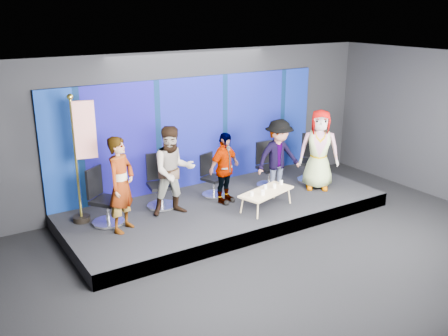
% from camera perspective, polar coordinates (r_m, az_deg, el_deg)
% --- Properties ---
extents(ground, '(10.00, 10.00, 0.00)m').
position_cam_1_polar(ground, '(9.36, 8.51, -10.56)').
color(ground, black).
rests_on(ground, ground).
extents(room_walls, '(10.02, 8.02, 3.51)m').
position_cam_1_polar(room_walls, '(8.48, 9.26, 4.03)').
color(room_walls, black).
rests_on(room_walls, ground).
extents(riser, '(7.00, 3.00, 0.30)m').
position_cam_1_polar(riser, '(11.10, 0.14, -4.74)').
color(riser, black).
rests_on(riser, ground).
extents(backdrop, '(7.00, 0.08, 2.60)m').
position_cam_1_polar(backdrop, '(11.83, -3.63, 4.07)').
color(backdrop, navy).
rests_on(backdrop, riser).
extents(chair_a, '(0.91, 0.91, 1.15)m').
position_cam_1_polar(chair_a, '(10.17, -13.48, -4.24)').
color(chair_a, silver).
rests_on(chair_a, riser).
extents(panelist_a, '(0.81, 0.77, 1.87)m').
position_cam_1_polar(panelist_a, '(9.62, -11.65, -1.86)').
color(panelist_a, black).
rests_on(panelist_a, riser).
extents(chair_b, '(0.76, 0.76, 1.16)m').
position_cam_1_polar(chair_b, '(10.81, -7.27, -2.50)').
color(chair_b, silver).
rests_on(chair_b, riser).
extents(panelist_b, '(1.02, 0.86, 1.87)m').
position_cam_1_polar(panelist_b, '(10.23, -5.81, -0.34)').
color(panelist_b, black).
rests_on(panelist_b, riser).
extents(chair_c, '(0.70, 0.70, 0.98)m').
position_cam_1_polar(chair_c, '(11.37, -1.38, -1.62)').
color(chair_c, silver).
rests_on(chair_c, riser).
extents(panelist_c, '(1.00, 0.67, 1.58)m').
position_cam_1_polar(panelist_c, '(10.83, 0.03, -0.02)').
color(panelist_c, black).
rests_on(panelist_c, riser).
extents(chair_d, '(0.63, 0.63, 1.08)m').
position_cam_1_polar(chair_d, '(12.01, 5.02, -0.45)').
color(chair_d, silver).
rests_on(chair_d, riser).
extents(panelist_d, '(1.16, 0.70, 1.74)m').
position_cam_1_polar(panelist_d, '(11.43, 6.25, 1.27)').
color(panelist_d, black).
rests_on(panelist_d, riser).
extents(chair_e, '(0.93, 0.93, 1.17)m').
position_cam_1_polar(chair_e, '(12.49, 9.91, 0.22)').
color(chair_e, silver).
rests_on(chair_e, riser).
extents(panelist_e, '(1.10, 1.05, 1.89)m').
position_cam_1_polar(panelist_e, '(11.87, 10.80, 2.07)').
color(panelist_e, black).
rests_on(panelist_e, riser).
extents(coffee_table, '(1.37, 0.87, 0.39)m').
position_cam_1_polar(coffee_table, '(10.68, 4.86, -2.80)').
color(coffee_table, tan).
rests_on(coffee_table, riser).
extents(mug_a, '(0.08, 0.08, 0.09)m').
position_cam_1_polar(mug_a, '(10.37, 3.20, -2.97)').
color(mug_a, white).
rests_on(mug_a, coffee_table).
extents(mug_b, '(0.09, 0.09, 0.10)m').
position_cam_1_polar(mug_b, '(10.43, 4.46, -2.82)').
color(mug_b, white).
rests_on(mug_b, coffee_table).
extents(mug_c, '(0.07, 0.07, 0.09)m').
position_cam_1_polar(mug_c, '(10.78, 4.76, -2.16)').
color(mug_c, white).
rests_on(mug_c, coffee_table).
extents(mug_d, '(0.08, 0.08, 0.09)m').
position_cam_1_polar(mug_d, '(10.85, 5.80, -2.05)').
color(mug_d, white).
rests_on(mug_d, coffee_table).
extents(mug_e, '(0.08, 0.08, 0.09)m').
position_cam_1_polar(mug_e, '(11.08, 6.55, -1.64)').
color(mug_e, white).
rests_on(mug_e, coffee_table).
extents(flag_stand, '(0.58, 0.34, 2.59)m').
position_cam_1_polar(flag_stand, '(10.08, -15.86, 1.35)').
color(flag_stand, black).
rests_on(flag_stand, riser).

